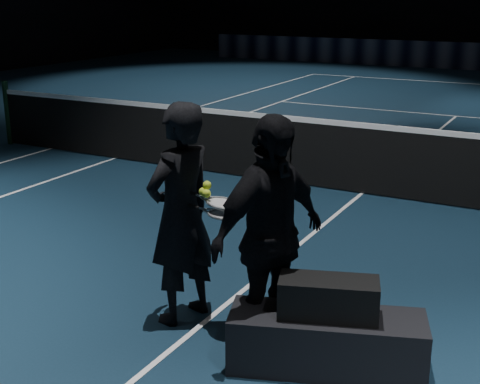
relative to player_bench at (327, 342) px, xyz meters
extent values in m
plane|color=#0D2131|center=(-1.11, 4.23, -0.21)|extent=(36.00, 36.00, 0.00)
cylinder|color=black|center=(-7.51, 4.23, 0.34)|extent=(0.10, 0.10, 1.10)
cube|color=black|center=(-1.11, 4.23, 0.24)|extent=(12.80, 0.02, 0.86)
cube|color=white|center=(-1.11, 4.23, 0.71)|extent=(12.80, 0.03, 0.07)
cube|color=black|center=(0.00, 0.00, 0.00)|extent=(1.45, 0.88, 0.41)
cube|color=black|center=(0.00, 0.00, 0.34)|extent=(0.74, 0.50, 0.27)
cube|color=white|center=(0.00, -0.15, 0.34)|extent=(0.30, 0.11, 0.09)
imported|color=black|center=(-1.32, 0.18, 0.69)|extent=(0.57, 0.74, 1.79)
imported|color=black|center=(-0.48, 0.04, 0.69)|extent=(0.77, 1.14, 1.79)
camera|label=1|loc=(1.43, -4.00, 2.38)|focal=50.00mm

